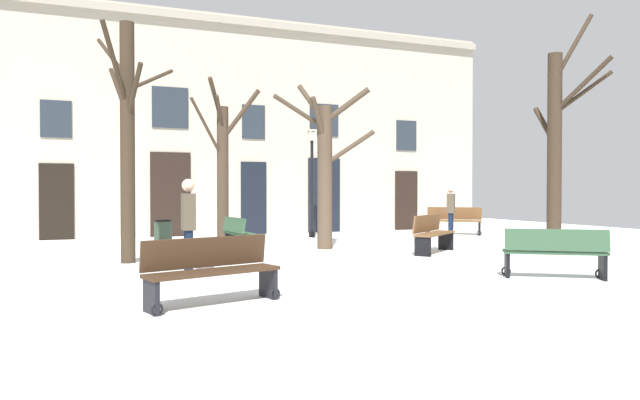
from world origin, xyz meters
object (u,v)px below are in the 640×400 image
(tree_foreground, at_px, (127,134))
(bench_back_to_back_right, at_px, (432,233))
(tree_left_of_center, at_px, (223,167))
(person_strolling, at_px, (451,209))
(bench_far_corner, at_px, (555,252))
(litter_bin, at_px, (163,235))
(streetlamp, at_px, (312,170))
(tree_near_facade, at_px, (325,166))
(bench_by_litter_bin, at_px, (454,220))
(bench_near_lamp, at_px, (211,270))
(bench_back_to_back_left, at_px, (240,234))
(tree_center, at_px, (556,146))
(person_crossing_plaza, at_px, (188,222))

(tree_foreground, bearing_deg, bench_back_to_back_right, -5.82)
(tree_left_of_center, relative_size, person_strolling, 2.68)
(bench_back_to_back_right, bearing_deg, bench_far_corner, -132.49)
(litter_bin, relative_size, bench_back_to_back_right, 0.45)
(streetlamp, relative_size, bench_back_to_back_right, 2.07)
(tree_near_facade, xyz_separation_m, bench_by_litter_bin, (6.02, 2.91, -1.68))
(bench_near_lamp, bearing_deg, tree_foreground, 81.90)
(streetlamp, bearing_deg, bench_near_lamp, -117.86)
(tree_left_of_center, relative_size, bench_back_to_back_left, 2.86)
(bench_by_litter_bin, bearing_deg, tree_center, -61.90)
(tree_near_facade, height_order, streetlamp, tree_near_facade)
(bench_far_corner, relative_size, person_crossing_plaza, 0.96)
(bench_back_to_back_left, relative_size, person_crossing_plaza, 0.90)
(bench_near_lamp, bearing_deg, bench_by_litter_bin, 25.47)
(tree_near_facade, bearing_deg, tree_foreground, -167.03)
(bench_by_litter_bin, bearing_deg, bench_far_corner, -74.81)
(tree_near_facade, bearing_deg, bench_far_corner, -74.16)
(streetlamp, distance_m, bench_far_corner, 10.09)
(tree_foreground, distance_m, bench_by_litter_bin, 11.97)
(bench_back_to_back_right, distance_m, bench_back_to_back_left, 4.77)
(streetlamp, relative_size, bench_far_corner, 2.14)
(bench_back_to_back_left, relative_size, bench_near_lamp, 0.81)
(bench_by_litter_bin, bearing_deg, tree_left_of_center, -131.97)
(tree_left_of_center, xyz_separation_m, bench_by_litter_bin, (8.35, 1.17, -1.68))
(tree_foreground, distance_m, bench_back_to_back_right, 7.48)
(tree_foreground, bearing_deg, bench_near_lamp, -81.61)
(tree_foreground, height_order, bench_by_litter_bin, tree_foreground)
(tree_near_facade, xyz_separation_m, bench_far_corner, (1.78, -6.26, -1.72))
(bench_near_lamp, relative_size, person_crossing_plaza, 1.11)
(tree_near_facade, xyz_separation_m, bench_back_to_back_left, (-2.30, -0.01, -1.72))
(tree_foreground, height_order, streetlamp, tree_foreground)
(tree_center, height_order, person_strolling, tree_center)
(tree_center, relative_size, streetlamp, 1.63)
(person_crossing_plaza, bearing_deg, bench_back_to_back_right, -72.16)
(litter_bin, relative_size, bench_by_litter_bin, 0.45)
(bench_far_corner, height_order, person_strolling, person_strolling)
(streetlamp, distance_m, bench_near_lamp, 11.43)
(bench_back_to_back_left, bearing_deg, tree_near_facade, -95.25)
(streetlamp, bearing_deg, bench_back_to_back_right, -79.16)
(person_crossing_plaza, bearing_deg, tree_left_of_center, -16.72)
(bench_back_to_back_right, bearing_deg, person_strolling, 11.71)
(tree_near_facade, height_order, bench_back_to_back_right, tree_near_facade)
(bench_by_litter_bin, relative_size, bench_back_to_back_right, 1.01)
(tree_foreground, relative_size, bench_near_lamp, 2.63)
(tree_foreground, xyz_separation_m, bench_far_corner, (6.79, -5.10, -2.27))
(streetlamp, height_order, bench_near_lamp, streetlamp)
(tree_left_of_center, xyz_separation_m, person_crossing_plaza, (-1.81, -5.42, -1.20))
(tree_left_of_center, relative_size, bench_near_lamp, 2.33)
(tree_near_facade, height_order, bench_near_lamp, tree_near_facade)
(bench_near_lamp, bearing_deg, tree_near_facade, 39.62)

